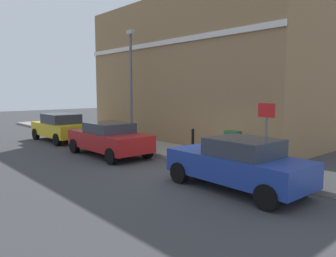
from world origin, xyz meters
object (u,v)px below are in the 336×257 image
Objects in this scene: car_blue at (238,163)px; car_red at (109,138)px; car_yellow at (60,127)px; street_sign at (266,128)px; bollard_near_cabinet at (193,140)px; lamppost at (131,81)px; utility_cabinet at (232,147)px.

car_blue reaches higher than car_red.
car_yellow is 12.16m from street_sign.
car_red is (-0.11, 6.70, -0.01)m from car_blue.
car_blue is at bearing -120.97° from bollard_near_cabinet.
car_red is 4.08m from lamppost.
car_yellow is (0.08, 12.12, 0.03)m from car_blue.
car_blue is 6.70m from car_red.
lamppost is at bearing 90.14° from utility_cabinet.
car_red is at bearing 2.42° from car_blue.
car_red is 4.10× the size of bollard_near_cabinet.
car_yellow is (0.19, 5.42, 0.04)m from car_red.
street_sign is (1.65, -6.62, 0.91)m from car_red.
car_yellow is at bearing -1.45° from car_red.
utility_cabinet reaches higher than bollard_near_cabinet.
car_yellow is at bearing 107.45° from bollard_near_cabinet.
bollard_near_cabinet is 5.08m from lamppost.
car_yellow is at bearing 96.93° from street_sign.
bollard_near_cabinet is at bearing 87.38° from utility_cabinet.
car_yellow is 10.33m from utility_cabinet.
lamppost reaches higher than car_red.
street_sign is at bearing -95.98° from lamppost.
utility_cabinet is at bearing -92.62° from bollard_near_cabinet.
lamppost is at bearing -52.46° from car_red.
car_yellow reaches higher than car_blue.
lamppost reaches higher than car_blue.
bollard_near_cabinet is (2.66, -2.45, -0.05)m from car_red.
car_yellow is 4.91m from lamppost.
car_red is 1.05× the size of car_yellow.
utility_cabinet is at bearing -167.16° from car_yellow.
utility_cabinet is 7.06m from lamppost.
car_blue is 3.21m from utility_cabinet.
street_sign reaches higher than car_red.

